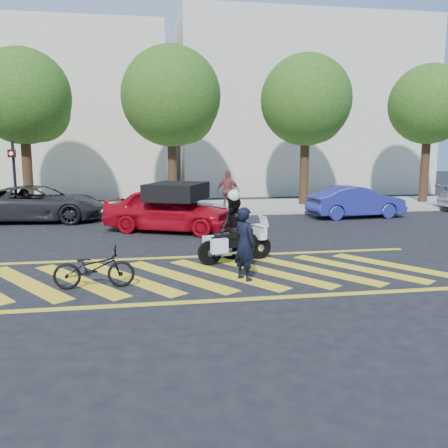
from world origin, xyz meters
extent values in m
plane|color=black|center=(0.00, 0.00, 0.00)|extent=(90.00, 90.00, 0.00)
cube|color=#9E998E|center=(0.00, 12.00, 0.07)|extent=(60.00, 5.00, 0.15)
cube|color=gold|center=(-3.90, 0.00, 0.00)|extent=(2.43, 3.21, 0.01)
cube|color=gold|center=(-2.80, 0.00, 0.00)|extent=(2.43, 3.21, 0.01)
cube|color=gold|center=(-1.70, 0.00, 0.00)|extent=(2.43, 3.21, 0.01)
cube|color=gold|center=(-0.60, 0.00, 0.00)|extent=(2.43, 3.21, 0.01)
cube|color=gold|center=(0.50, 0.00, 0.00)|extent=(2.43, 3.21, 0.01)
cube|color=gold|center=(1.60, 0.00, 0.00)|extent=(2.43, 3.21, 0.01)
cube|color=gold|center=(2.70, 0.00, 0.00)|extent=(2.43, 3.21, 0.01)
cube|color=gold|center=(3.80, 0.00, 0.00)|extent=(2.43, 3.21, 0.01)
cube|color=gold|center=(4.90, 0.00, 0.00)|extent=(2.43, 3.21, 0.01)
cube|color=gold|center=(0.00, -1.90, 0.00)|extent=(12.00, 0.20, 0.01)
cube|color=gold|center=(0.00, 1.90, 0.00)|extent=(12.00, 0.20, 0.01)
cube|color=beige|center=(-8.00, 21.00, 5.00)|extent=(16.00, 8.00, 10.00)
cube|color=beige|center=(9.00, 21.00, 5.50)|extent=(16.00, 8.00, 11.00)
cylinder|color=black|center=(-6.50, 12.00, 2.00)|extent=(0.44, 0.44, 4.00)
sphere|color=#1F4C14|center=(-6.50, 12.00, 5.16)|extent=(4.20, 4.20, 4.20)
sphere|color=#1F4C14|center=(-5.90, 12.30, 4.53)|extent=(2.73, 2.73, 2.73)
cylinder|color=black|center=(0.00, 12.00, 2.00)|extent=(0.44, 0.44, 4.00)
sphere|color=#1F4C14|center=(0.00, 12.00, 5.26)|extent=(4.60, 4.60, 4.60)
sphere|color=#1F4C14|center=(0.60, 12.30, 4.58)|extent=(2.99, 2.99, 2.99)
cylinder|color=black|center=(6.50, 12.00, 2.00)|extent=(0.44, 0.44, 4.00)
sphere|color=#1F4C14|center=(6.50, 12.00, 5.21)|extent=(4.40, 4.40, 4.40)
sphere|color=#1F4C14|center=(7.10, 12.30, 4.55)|extent=(2.86, 2.86, 2.86)
cylinder|color=black|center=(13.00, 12.00, 2.00)|extent=(0.44, 0.44, 4.00)
sphere|color=#1F4C14|center=(13.00, 12.00, 5.10)|extent=(4.00, 4.00, 4.00)
sphere|color=#1F4C14|center=(13.60, 12.30, 4.50)|extent=(2.60, 2.60, 2.60)
cylinder|color=black|center=(-6.50, 9.80, 1.60)|extent=(0.12, 0.12, 3.20)
cube|color=black|center=(-6.50, 9.60, 2.70)|extent=(0.28, 0.18, 0.32)
sphere|color=#FF260C|center=(-6.50, 9.50, 2.70)|extent=(0.14, 0.14, 0.14)
imported|color=black|center=(0.84, -0.53, 0.82)|extent=(0.64, 0.71, 1.64)
imported|color=black|center=(-2.39, -0.64, 0.44)|extent=(1.67, 0.60, 0.87)
cylinder|color=black|center=(0.27, 0.95, 0.31)|extent=(0.63, 0.31, 0.62)
cylinder|color=silver|center=(0.27, 0.95, 0.31)|extent=(0.22, 0.20, 0.19)
cylinder|color=black|center=(1.66, 1.38, 0.31)|extent=(0.63, 0.31, 0.62)
cylinder|color=silver|center=(1.66, 1.38, 0.31)|extent=(0.22, 0.20, 0.19)
cube|color=black|center=(0.92, 1.16, 0.54)|extent=(1.19, 0.58, 0.28)
cube|color=black|center=(1.19, 1.24, 0.73)|extent=(0.48, 0.39, 0.21)
cube|color=black|center=(0.70, 1.09, 0.71)|extent=(0.58, 0.46, 0.11)
cube|color=silver|center=(1.66, 1.38, 0.73)|extent=(0.31, 0.44, 0.37)
cube|color=silver|center=(0.34, 1.23, 0.51)|extent=(0.45, 0.28, 0.36)
cube|color=silver|center=(0.48, 0.77, 0.51)|extent=(0.45, 0.28, 0.36)
imported|color=black|center=(0.92, 1.17, 0.86)|extent=(0.87, 0.99, 1.73)
imported|color=#A70715|center=(-0.51, 5.99, 0.77)|extent=(4.88, 3.52, 1.54)
imported|color=black|center=(-5.50, 9.20, 0.72)|extent=(5.41, 2.91, 1.44)
imported|color=silver|center=(-0.10, 7.80, 0.66)|extent=(3.96, 1.75, 1.33)
imported|color=navy|center=(7.48, 8.11, 0.67)|extent=(4.16, 1.75, 1.34)
imported|color=brown|center=(2.32, 10.00, 1.04)|extent=(1.13, 0.82, 1.79)
camera|label=1|loc=(-1.30, -10.57, 2.91)|focal=38.00mm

